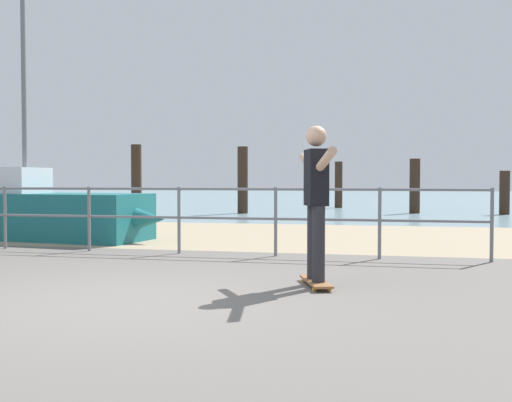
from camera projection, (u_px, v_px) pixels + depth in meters
The scene contains 12 objects.
ground_plane at pixel (67, 330), 4.58m from camera, with size 24.00×10.00×0.04m, color #605B56.
beach_strip at pixel (269, 236), 12.39m from camera, with size 24.00×6.00×0.04m, color tan.
sea_surface at pixel (350, 197), 39.72m from camera, with size 72.00×50.00×0.04m, color #75939E.
railing_fence at pixel (89, 209), 9.54m from camera, with size 12.22×0.05×1.05m.
sailboat at pixel (45, 213), 11.53m from camera, with size 5.04×1.92×5.72m.
skateboard at pixel (316, 282), 6.39m from camera, with size 0.45×0.82×0.08m.
skateboarder at pixel (316, 193), 6.35m from camera, with size 0.56×1.39×1.65m.
groyne_post_0 at pixel (136, 181), 18.68m from camera, with size 0.32×0.32×2.27m, color #332319.
groyne_post_1 at pixel (243, 180), 20.32m from camera, with size 0.36×0.36×2.30m, color #332319.
groyne_post_2 at pixel (339, 185), 24.44m from camera, with size 0.31×0.31×1.92m, color #332319.
groyne_post_3 at pixel (415, 186), 20.41m from camera, with size 0.35×0.35×1.89m, color #332319.
groyne_post_4 at pixel (505, 193), 19.70m from camera, with size 0.33×0.33×1.46m, color #332319.
Camera 1 is at (2.40, -5.13, 1.16)m, focal length 41.84 mm.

